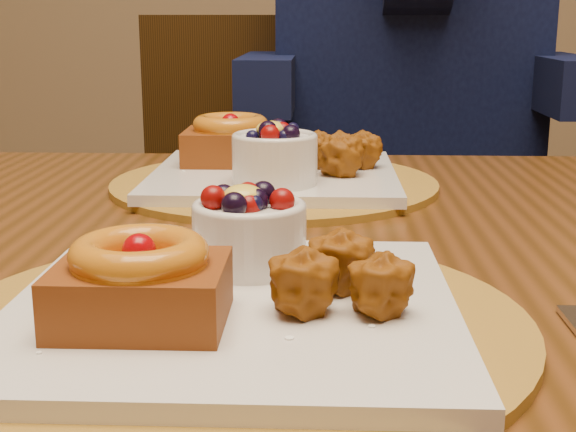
# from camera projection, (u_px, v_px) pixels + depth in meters

# --- Properties ---
(dining_table) EXTENTS (1.60, 0.90, 0.76)m
(dining_table) POSITION_uv_depth(u_px,v_px,m) (261.00, 317.00, 0.74)
(dining_table) COLOR #3D230B
(dining_table) RESTS_ON ground
(place_setting_near) EXTENTS (0.38, 0.38, 0.08)m
(place_setting_near) POSITION_uv_depth(u_px,v_px,m) (231.00, 296.00, 0.51)
(place_setting_near) COLOR brown
(place_setting_near) RESTS_ON dining_table
(place_setting_far) EXTENTS (0.38, 0.38, 0.09)m
(place_setting_far) POSITION_uv_depth(u_px,v_px,m) (272.00, 166.00, 0.93)
(place_setting_far) COLOR brown
(place_setting_far) RESTS_ON dining_table
(chair_far) EXTENTS (0.46, 0.46, 0.95)m
(chair_far) POSITION_uv_depth(u_px,v_px,m) (262.00, 259.00, 1.43)
(chair_far) COLOR black
(chair_far) RESTS_ON ground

